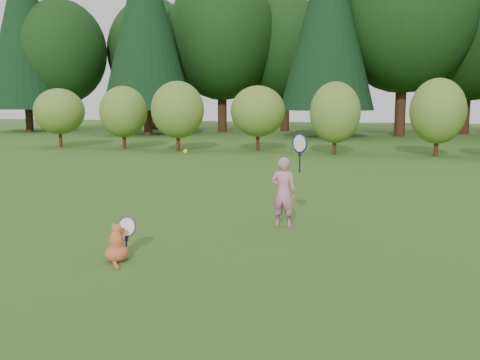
% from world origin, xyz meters
% --- Properties ---
extents(ground, '(100.00, 100.00, 0.00)m').
position_xyz_m(ground, '(0.00, 0.00, 0.00)').
color(ground, '#355618').
rests_on(ground, ground).
extents(shrub_row, '(28.00, 3.00, 2.80)m').
position_xyz_m(shrub_row, '(0.00, 13.00, 1.40)').
color(shrub_row, olive).
rests_on(shrub_row, ground).
extents(child, '(0.57, 0.32, 1.56)m').
position_xyz_m(child, '(0.81, 1.01, 0.54)').
color(child, pink).
rests_on(child, ground).
extents(cat, '(0.39, 0.67, 0.60)m').
position_xyz_m(cat, '(-0.59, -1.30, 0.23)').
color(cat, '#B34222').
rests_on(cat, ground).
extents(tennis_ball, '(0.06, 0.06, 0.06)m').
position_xyz_m(tennis_ball, '(-0.56, 0.57, 1.12)').
color(tennis_ball, '#BBDA19').
rests_on(tennis_ball, ground).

